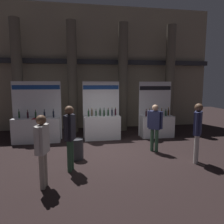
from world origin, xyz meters
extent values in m
plane|color=black|center=(0.00, 0.00, 0.00)|extent=(24.91, 24.91, 0.00)
cube|color=gray|center=(0.00, 4.40, 3.20)|extent=(12.45, 0.25, 6.39)
cube|color=#2D2D33|center=(0.00, 4.09, 3.52)|extent=(12.45, 0.20, 0.24)
cylinder|color=#665B4C|center=(-3.78, 3.48, 2.68)|extent=(0.48, 0.48, 5.37)
cylinder|color=#665B4C|center=(-1.26, 3.48, 2.68)|extent=(0.48, 0.48, 5.37)
cylinder|color=#665B4C|center=(1.26, 3.48, 2.68)|extent=(0.48, 0.48, 5.37)
cylinder|color=#665B4C|center=(3.78, 3.48, 2.68)|extent=(0.48, 0.48, 5.37)
cube|color=white|center=(-2.73, 1.81, 0.51)|extent=(1.88, 0.60, 1.02)
cube|color=white|center=(-2.73, 2.15, 1.25)|extent=(1.98, 0.04, 2.51)
cube|color=navy|center=(-2.73, 2.12, 2.26)|extent=(1.92, 0.01, 0.18)
cylinder|color=#19381E|center=(-3.40, 1.87, 1.15)|extent=(0.07, 0.07, 0.27)
cylinder|color=#19381E|center=(-3.40, 1.87, 1.33)|extent=(0.03, 0.03, 0.07)
cylinder|color=black|center=(-3.40, 1.87, 1.37)|extent=(0.03, 0.03, 0.02)
cylinder|color=black|center=(-3.07, 1.86, 1.14)|extent=(0.07, 0.07, 0.24)
cylinder|color=black|center=(-3.07, 1.86, 1.30)|extent=(0.03, 0.03, 0.08)
cylinder|color=gold|center=(-3.07, 1.86, 1.35)|extent=(0.03, 0.03, 0.02)
cylinder|color=#19381E|center=(-2.73, 1.74, 1.14)|extent=(0.07, 0.07, 0.25)
cylinder|color=#19381E|center=(-2.73, 1.74, 1.31)|extent=(0.03, 0.03, 0.08)
cylinder|color=red|center=(-2.73, 1.74, 1.36)|extent=(0.03, 0.03, 0.02)
cylinder|color=black|center=(-2.39, 1.77, 1.14)|extent=(0.07, 0.07, 0.25)
cylinder|color=black|center=(-2.39, 1.77, 1.31)|extent=(0.03, 0.03, 0.08)
cylinder|color=black|center=(-2.39, 1.77, 1.36)|extent=(0.03, 0.03, 0.02)
cylinder|color=black|center=(-2.04, 1.80, 1.15)|extent=(0.06, 0.06, 0.27)
cylinder|color=black|center=(-2.04, 1.80, 1.32)|extent=(0.03, 0.03, 0.07)
cylinder|color=black|center=(-2.04, 1.80, 1.36)|extent=(0.03, 0.03, 0.02)
cube|color=maroon|center=(-2.71, 1.63, 1.03)|extent=(0.28, 0.38, 0.02)
cube|color=white|center=(-0.01, 1.85, 0.51)|extent=(1.54, 0.60, 1.03)
cube|color=white|center=(-0.01, 2.19, 1.25)|extent=(1.62, 0.04, 2.50)
cube|color=navy|center=(-0.01, 2.17, 2.25)|extent=(1.57, 0.01, 0.18)
cylinder|color=#19381E|center=(-0.59, 1.83, 1.15)|extent=(0.07, 0.07, 0.25)
cylinder|color=#19381E|center=(-0.59, 1.83, 1.30)|extent=(0.03, 0.03, 0.06)
cylinder|color=red|center=(-0.59, 1.83, 1.34)|extent=(0.03, 0.03, 0.02)
cylinder|color=#472D14|center=(-0.45, 1.91, 1.16)|extent=(0.06, 0.06, 0.27)
cylinder|color=#472D14|center=(-0.45, 1.91, 1.33)|extent=(0.03, 0.03, 0.06)
cylinder|color=gold|center=(-0.45, 1.91, 1.37)|extent=(0.03, 0.03, 0.02)
cylinder|color=#19381E|center=(-0.27, 1.85, 1.14)|extent=(0.06, 0.06, 0.22)
cylinder|color=#19381E|center=(-0.27, 1.85, 1.28)|extent=(0.03, 0.03, 0.07)
cylinder|color=red|center=(-0.27, 1.85, 1.33)|extent=(0.03, 0.03, 0.02)
cylinder|color=#19381E|center=(-0.09, 1.91, 1.16)|extent=(0.07, 0.07, 0.26)
cylinder|color=#19381E|center=(-0.09, 1.91, 1.33)|extent=(0.03, 0.03, 0.07)
cylinder|color=black|center=(-0.09, 1.91, 1.37)|extent=(0.03, 0.03, 0.02)
cylinder|color=#19381E|center=(0.07, 1.77, 1.16)|extent=(0.07, 0.07, 0.26)
cylinder|color=#19381E|center=(0.07, 1.77, 1.33)|extent=(0.03, 0.03, 0.08)
cylinder|color=black|center=(0.07, 1.77, 1.37)|extent=(0.03, 0.03, 0.02)
cylinder|color=#19381E|center=(0.26, 1.87, 1.15)|extent=(0.07, 0.07, 0.25)
cylinder|color=#19381E|center=(0.26, 1.87, 1.32)|extent=(0.03, 0.03, 0.07)
cylinder|color=red|center=(0.26, 1.87, 1.36)|extent=(0.03, 0.03, 0.02)
cylinder|color=black|center=(0.42, 1.83, 1.15)|extent=(0.06, 0.06, 0.25)
cylinder|color=black|center=(0.42, 1.83, 1.33)|extent=(0.03, 0.03, 0.09)
cylinder|color=gold|center=(0.42, 1.83, 1.38)|extent=(0.03, 0.03, 0.02)
cylinder|color=black|center=(0.59, 1.91, 1.16)|extent=(0.07, 0.07, 0.27)
cylinder|color=black|center=(0.59, 1.91, 1.33)|extent=(0.03, 0.03, 0.06)
cylinder|color=gold|center=(0.59, 1.91, 1.37)|extent=(0.03, 0.03, 0.02)
cube|color=white|center=(2.48, 1.82, 0.48)|extent=(1.45, 0.60, 0.96)
cube|color=white|center=(2.48, 2.16, 1.25)|extent=(1.52, 0.04, 2.50)
cube|color=black|center=(2.48, 2.14, 2.20)|extent=(1.48, 0.01, 0.18)
cylinder|color=black|center=(1.96, 1.80, 1.08)|extent=(0.07, 0.07, 0.23)
cylinder|color=black|center=(1.96, 1.80, 1.24)|extent=(0.03, 0.03, 0.08)
cylinder|color=red|center=(1.96, 1.80, 1.29)|extent=(0.03, 0.03, 0.02)
cylinder|color=black|center=(2.12, 1.79, 1.10)|extent=(0.06, 0.06, 0.27)
cylinder|color=black|center=(2.12, 1.79, 1.27)|extent=(0.03, 0.03, 0.06)
cylinder|color=gold|center=(2.12, 1.79, 1.31)|extent=(0.03, 0.03, 0.02)
cylinder|color=#19381E|center=(2.30, 1.73, 1.09)|extent=(0.07, 0.07, 0.26)
cylinder|color=#19381E|center=(2.30, 1.73, 1.26)|extent=(0.03, 0.03, 0.08)
cylinder|color=gold|center=(2.30, 1.73, 1.31)|extent=(0.03, 0.03, 0.02)
cylinder|color=black|center=(2.49, 1.90, 1.09)|extent=(0.07, 0.07, 0.26)
cylinder|color=black|center=(2.49, 1.90, 1.25)|extent=(0.03, 0.03, 0.06)
cylinder|color=black|center=(2.49, 1.90, 1.29)|extent=(0.03, 0.03, 0.02)
cylinder|color=#472D14|center=(2.66, 1.74, 1.10)|extent=(0.07, 0.07, 0.28)
cylinder|color=#472D14|center=(2.66, 1.74, 1.28)|extent=(0.03, 0.03, 0.08)
cylinder|color=gold|center=(2.66, 1.74, 1.33)|extent=(0.03, 0.03, 0.02)
cylinder|color=#19381E|center=(2.86, 1.75, 1.08)|extent=(0.08, 0.08, 0.23)
cylinder|color=#19381E|center=(2.86, 1.75, 1.23)|extent=(0.03, 0.03, 0.07)
cylinder|color=black|center=(2.86, 1.75, 1.27)|extent=(0.03, 0.03, 0.02)
cylinder|color=#472D14|center=(3.04, 1.87, 1.10)|extent=(0.08, 0.08, 0.27)
cylinder|color=#472D14|center=(3.04, 1.87, 1.27)|extent=(0.03, 0.03, 0.09)
cylinder|color=gold|center=(3.04, 1.87, 1.33)|extent=(0.03, 0.03, 0.02)
cylinder|color=#38383D|center=(-1.10, -0.47, 0.32)|extent=(0.40, 0.40, 0.64)
torus|color=black|center=(-1.10, -0.47, 0.65)|extent=(0.39, 0.39, 0.02)
cylinder|color=#33563D|center=(-1.32, -1.43, 0.44)|extent=(0.12, 0.12, 0.88)
cylinder|color=#33563D|center=(-1.26, -1.27, 0.44)|extent=(0.12, 0.12, 0.88)
cube|color=#23232D|center=(-1.29, -1.35, 1.23)|extent=(0.32, 0.41, 0.70)
sphere|color=brown|center=(-1.29, -1.35, 1.71)|extent=(0.24, 0.24, 0.24)
cylinder|color=#23232D|center=(-1.36, -1.56, 1.25)|extent=(0.08, 0.08, 0.67)
cylinder|color=#23232D|center=(-1.22, -1.14, 1.25)|extent=(0.08, 0.08, 0.67)
cylinder|color=silver|center=(2.56, -1.31, 0.44)|extent=(0.12, 0.12, 0.89)
cylinder|color=silver|center=(2.46, -1.45, 0.44)|extent=(0.12, 0.12, 0.89)
cube|color=navy|center=(2.51, -1.38, 1.24)|extent=(0.41, 0.45, 0.70)
sphere|color=brown|center=(2.51, -1.38, 1.72)|extent=(0.24, 0.24, 0.24)
cylinder|color=navy|center=(2.66, -1.18, 1.26)|extent=(0.08, 0.08, 0.67)
cylinder|color=navy|center=(2.36, -1.58, 1.26)|extent=(0.08, 0.08, 0.67)
cylinder|color=#33563D|center=(1.57, -0.07, 0.41)|extent=(0.12, 0.12, 0.81)
cylinder|color=#33563D|center=(1.70, -0.17, 0.41)|extent=(0.12, 0.12, 0.81)
cube|color=navy|center=(1.63, -0.12, 1.14)|extent=(0.44, 0.41, 0.64)
sphere|color=tan|center=(1.63, -0.12, 1.58)|extent=(0.22, 0.22, 0.22)
cylinder|color=navy|center=(1.44, 0.03, 1.15)|extent=(0.08, 0.08, 0.61)
cylinder|color=navy|center=(1.82, -0.27, 1.15)|extent=(0.08, 0.08, 0.61)
cylinder|color=#ADA393|center=(-1.87, -2.15, 0.42)|extent=(0.12, 0.12, 0.83)
cylinder|color=#ADA393|center=(-1.91, -2.31, 0.42)|extent=(0.12, 0.12, 0.83)
cube|color=silver|center=(-1.89, -2.23, 1.17)|extent=(0.30, 0.45, 0.66)
sphere|color=brown|center=(-1.89, -2.23, 1.62)|extent=(0.23, 0.23, 0.23)
cylinder|color=silver|center=(-1.83, -1.98, 1.18)|extent=(0.08, 0.08, 0.63)
cylinder|color=silver|center=(-1.95, -2.47, 1.18)|extent=(0.08, 0.08, 0.63)
camera|label=1|loc=(-1.09, -7.17, 2.46)|focal=34.12mm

